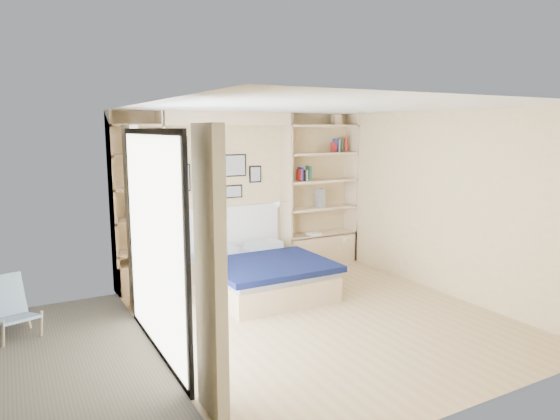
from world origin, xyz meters
TOP-DOWN VIEW (x-y plane):
  - ground at (0.00, 0.00)m, footprint 4.50×4.50m
  - room_shell at (-0.39, 1.52)m, footprint 4.50×4.50m
  - bed at (-0.19, 1.26)m, footprint 1.58×1.95m
  - photo_gallery at (-0.45, 2.22)m, footprint 1.48×0.02m
  - reading_lamps at (-0.30, 2.00)m, footprint 1.92×0.12m
  - shelf_decor at (1.20, 2.07)m, footprint 3.55×0.23m
  - deck_chair at (-3.27, 1.17)m, footprint 0.57×0.75m

SIDE VIEW (x-z plane):
  - ground at x=0.00m, z-range 0.00..0.00m
  - bed at x=-0.19m, z-range -0.27..0.80m
  - deck_chair at x=-3.27m, z-range -0.02..0.65m
  - room_shell at x=-0.39m, z-range -1.17..3.33m
  - reading_lamps at x=-0.30m, z-range 1.03..1.17m
  - photo_gallery at x=-0.45m, z-range 1.19..2.01m
  - shelf_decor at x=1.20m, z-range 0.69..2.72m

